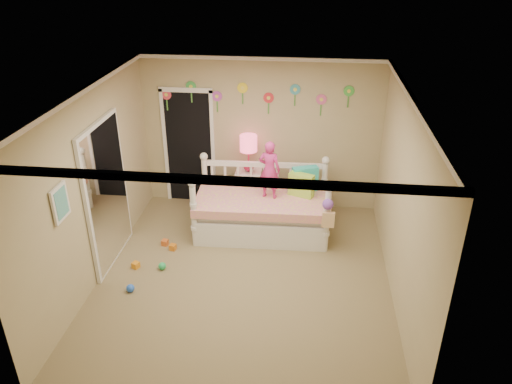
# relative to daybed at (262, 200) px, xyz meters

# --- Properties ---
(floor) EXTENTS (4.00, 4.50, 0.01)m
(floor) POSITION_rel_daybed_xyz_m (-0.12, -1.28, -0.57)
(floor) COLOR #7F684C
(floor) RESTS_ON ground
(ceiling) EXTENTS (4.00, 4.50, 0.01)m
(ceiling) POSITION_rel_daybed_xyz_m (-0.12, -1.28, 2.03)
(ceiling) COLOR white
(ceiling) RESTS_ON floor
(back_wall) EXTENTS (4.00, 0.01, 2.60)m
(back_wall) POSITION_rel_daybed_xyz_m (-0.12, 0.97, 0.73)
(back_wall) COLOR tan
(back_wall) RESTS_ON floor
(left_wall) EXTENTS (0.01, 4.50, 2.60)m
(left_wall) POSITION_rel_daybed_xyz_m (-2.12, -1.28, 0.73)
(left_wall) COLOR tan
(left_wall) RESTS_ON floor
(right_wall) EXTENTS (0.01, 4.50, 2.60)m
(right_wall) POSITION_rel_daybed_xyz_m (1.88, -1.28, 0.73)
(right_wall) COLOR tan
(right_wall) RESTS_ON floor
(crown_molding) EXTENTS (4.00, 4.50, 0.06)m
(crown_molding) POSITION_rel_daybed_xyz_m (-0.12, -1.28, 2.00)
(crown_molding) COLOR white
(crown_molding) RESTS_ON ceiling
(daybed) EXTENTS (2.14, 1.19, 1.14)m
(daybed) POSITION_rel_daybed_xyz_m (0.00, 0.00, 0.00)
(daybed) COLOR white
(daybed) RESTS_ON floor
(pillow_turquoise) EXTENTS (0.43, 0.27, 0.40)m
(pillow_turquoise) POSITION_rel_daybed_xyz_m (0.66, 0.28, 0.27)
(pillow_turquoise) COLOR #28CA9E
(pillow_turquoise) RESTS_ON daybed
(pillow_lime) EXTENTS (0.42, 0.28, 0.37)m
(pillow_lime) POSITION_rel_daybed_xyz_m (0.60, 0.09, 0.25)
(pillow_lime) COLOR #A7E044
(pillow_lime) RESTS_ON daybed
(child) EXTENTS (0.37, 0.28, 0.92)m
(child) POSITION_rel_daybed_xyz_m (0.11, -0.01, 0.53)
(child) COLOR #D02F83
(child) RESTS_ON daybed
(nightstand) EXTENTS (0.44, 0.34, 0.73)m
(nightstand) POSITION_rel_daybed_xyz_m (-0.30, 0.72, -0.21)
(nightstand) COLOR white
(nightstand) RESTS_ON floor
(table_lamp) EXTENTS (0.29, 0.29, 0.64)m
(table_lamp) POSITION_rel_daybed_xyz_m (-0.30, 0.72, 0.58)
(table_lamp) COLOR #DC1D57
(table_lamp) RESTS_ON nightstand
(closet_doorway) EXTENTS (0.90, 0.04, 2.07)m
(closet_doorway) POSITION_rel_daybed_xyz_m (-1.37, 0.95, 0.46)
(closet_doorway) COLOR black
(closet_doorway) RESTS_ON back_wall
(flower_decals) EXTENTS (3.40, 0.02, 0.50)m
(flower_decals) POSITION_rel_daybed_xyz_m (-0.21, 0.95, 1.37)
(flower_decals) COLOR #B2668C
(flower_decals) RESTS_ON back_wall
(mirror_closet) EXTENTS (0.07, 1.30, 2.10)m
(mirror_closet) POSITION_rel_daybed_xyz_m (-2.08, -0.98, 0.48)
(mirror_closet) COLOR white
(mirror_closet) RESTS_ON left_wall
(wall_picture) EXTENTS (0.05, 0.34, 0.42)m
(wall_picture) POSITION_rel_daybed_xyz_m (-2.09, -2.18, 0.98)
(wall_picture) COLOR white
(wall_picture) RESTS_ON left_wall
(hanging_bag) EXTENTS (0.20, 0.16, 0.36)m
(hanging_bag) POSITION_rel_daybed_xyz_m (1.00, -0.57, 0.12)
(hanging_bag) COLOR beige
(hanging_bag) RESTS_ON daybed
(toy_scatter) EXTENTS (1.08, 1.45, 0.11)m
(toy_scatter) POSITION_rel_daybed_xyz_m (-1.52, -1.18, -0.52)
(toy_scatter) COLOR #996666
(toy_scatter) RESTS_ON floor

